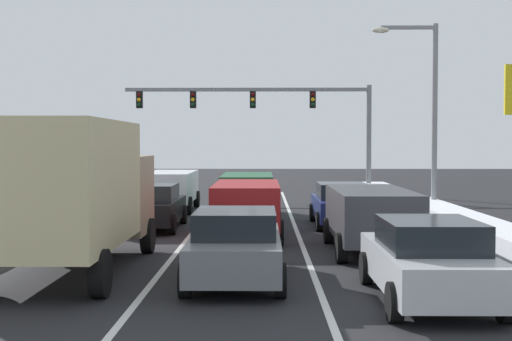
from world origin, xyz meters
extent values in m
plane|color=black|center=(0.00, 13.25, 0.00)|extent=(120.00, 120.00, 0.00)
cube|color=silver|center=(1.70, 16.56, 0.00)|extent=(0.14, 36.43, 0.01)
cube|color=silver|center=(-1.70, 16.56, 0.00)|extent=(0.14, 36.43, 0.01)
cube|color=white|center=(7.00, 16.56, 0.31)|extent=(1.43, 36.43, 0.62)
cube|color=white|center=(-7.00, 16.56, 0.34)|extent=(1.96, 36.43, 0.67)
cube|color=#B7BABF|center=(3.60, 5.91, 0.63)|extent=(1.82, 4.50, 0.70)
cube|color=black|center=(3.60, 5.76, 1.23)|extent=(1.64, 2.20, 0.55)
cube|color=red|center=(2.91, 3.71, 0.75)|extent=(0.24, 0.08, 0.14)
cube|color=red|center=(4.29, 3.71, 0.75)|extent=(0.24, 0.08, 0.14)
cylinder|color=black|center=(2.71, 7.46, 0.33)|extent=(0.22, 0.66, 0.66)
cylinder|color=black|center=(4.49, 7.46, 0.33)|extent=(0.22, 0.66, 0.66)
cylinder|color=black|center=(2.71, 4.36, 0.33)|extent=(0.22, 0.66, 0.66)
cylinder|color=black|center=(4.49, 4.36, 0.33)|extent=(0.22, 0.66, 0.66)
cube|color=#38383D|center=(3.44, 11.67, 1.04)|extent=(1.95, 4.90, 1.25)
cube|color=black|center=(3.44, 9.26, 1.32)|extent=(1.56, 0.06, 0.55)
cube|color=red|center=(2.66, 9.27, 0.94)|extent=(0.20, 0.08, 0.28)
cube|color=red|center=(4.22, 9.27, 0.94)|extent=(0.20, 0.08, 0.28)
cylinder|color=black|center=(2.49, 13.37, 0.37)|extent=(0.25, 0.74, 0.74)
cylinder|color=black|center=(4.40, 13.37, 0.37)|extent=(0.25, 0.74, 0.74)
cylinder|color=black|center=(2.49, 9.97, 0.37)|extent=(0.25, 0.74, 0.74)
cylinder|color=black|center=(4.40, 9.97, 0.37)|extent=(0.25, 0.74, 0.74)
cube|color=navy|center=(3.33, 17.59, 0.63)|extent=(1.82, 4.50, 0.70)
cube|color=black|center=(3.33, 17.44, 1.23)|extent=(1.64, 2.20, 0.55)
cube|color=red|center=(2.64, 15.39, 0.75)|extent=(0.24, 0.08, 0.14)
cube|color=red|center=(4.02, 15.39, 0.75)|extent=(0.24, 0.08, 0.14)
cylinder|color=black|center=(2.44, 19.14, 0.33)|extent=(0.22, 0.66, 0.66)
cylinder|color=black|center=(4.22, 19.14, 0.33)|extent=(0.22, 0.66, 0.66)
cylinder|color=black|center=(2.44, 16.04, 0.33)|extent=(0.22, 0.66, 0.66)
cylinder|color=black|center=(4.22, 16.04, 0.33)|extent=(0.22, 0.66, 0.66)
cube|color=slate|center=(0.03, 7.68, 0.63)|extent=(1.82, 4.50, 0.70)
cube|color=black|center=(0.03, 7.53, 1.23)|extent=(1.64, 2.20, 0.55)
cube|color=red|center=(-0.67, 5.48, 0.75)|extent=(0.24, 0.08, 0.14)
cube|color=red|center=(0.72, 5.48, 0.75)|extent=(0.24, 0.08, 0.14)
cylinder|color=black|center=(-0.86, 9.23, 0.33)|extent=(0.22, 0.66, 0.66)
cylinder|color=black|center=(0.92, 9.23, 0.33)|extent=(0.22, 0.66, 0.66)
cylinder|color=black|center=(-0.86, 6.13, 0.33)|extent=(0.22, 0.66, 0.66)
cylinder|color=black|center=(0.92, 6.13, 0.33)|extent=(0.22, 0.66, 0.66)
cube|color=maroon|center=(0.09, 14.55, 1.04)|extent=(1.95, 4.90, 1.25)
cube|color=black|center=(0.09, 12.14, 1.32)|extent=(1.56, 0.06, 0.55)
cube|color=red|center=(-0.69, 12.15, 0.94)|extent=(0.20, 0.08, 0.28)
cube|color=red|center=(0.87, 12.15, 0.94)|extent=(0.20, 0.08, 0.28)
cylinder|color=black|center=(-0.87, 16.25, 0.37)|extent=(0.25, 0.74, 0.74)
cylinder|color=black|center=(1.04, 16.25, 0.37)|extent=(0.25, 0.74, 0.74)
cylinder|color=black|center=(-0.87, 12.85, 0.37)|extent=(0.25, 0.74, 0.74)
cylinder|color=black|center=(1.04, 12.85, 0.37)|extent=(0.25, 0.74, 0.74)
cube|color=#1E5633|center=(-0.03, 20.72, 1.04)|extent=(1.95, 4.90, 1.25)
cube|color=black|center=(-0.03, 18.31, 1.32)|extent=(1.56, 0.06, 0.55)
cube|color=red|center=(-0.81, 18.32, 0.94)|extent=(0.20, 0.08, 0.28)
cube|color=red|center=(0.75, 18.32, 0.94)|extent=(0.20, 0.08, 0.28)
cylinder|color=black|center=(-0.99, 22.42, 0.37)|extent=(0.25, 0.74, 0.74)
cylinder|color=black|center=(0.92, 22.42, 0.37)|extent=(0.25, 0.74, 0.74)
cylinder|color=black|center=(-0.99, 19.02, 0.37)|extent=(0.25, 0.74, 0.74)
cylinder|color=black|center=(0.92, 19.02, 0.37)|extent=(0.25, 0.74, 0.74)
cube|color=#937F60|center=(-3.57, 11.20, 1.56)|extent=(2.35, 2.20, 2.00)
cube|color=#D1C18C|center=(-3.57, 7.60, 2.06)|extent=(2.35, 5.00, 2.60)
cylinder|color=black|center=(-4.69, 11.50, 0.46)|extent=(0.28, 0.92, 0.92)
cylinder|color=black|center=(-2.44, 11.50, 0.46)|extent=(0.28, 0.92, 0.92)
cylinder|color=black|center=(-2.44, 6.10, 0.46)|extent=(0.28, 0.92, 0.92)
cube|color=black|center=(-3.18, 16.76, 0.63)|extent=(1.82, 4.50, 0.70)
cube|color=black|center=(-3.18, 16.61, 1.23)|extent=(1.64, 2.20, 0.55)
cube|color=red|center=(-3.87, 14.56, 0.75)|extent=(0.24, 0.08, 0.14)
cube|color=red|center=(-2.48, 14.56, 0.75)|extent=(0.24, 0.08, 0.14)
cylinder|color=black|center=(-4.07, 18.31, 0.33)|extent=(0.22, 0.66, 0.66)
cylinder|color=black|center=(-2.29, 18.31, 0.33)|extent=(0.22, 0.66, 0.66)
cylinder|color=black|center=(-4.07, 15.21, 0.33)|extent=(0.22, 0.66, 0.66)
cylinder|color=black|center=(-2.29, 15.21, 0.33)|extent=(0.22, 0.66, 0.66)
cube|color=silver|center=(-3.39, 23.14, 1.04)|extent=(1.95, 4.90, 1.25)
cube|color=black|center=(-3.39, 20.73, 1.32)|extent=(1.56, 0.06, 0.55)
cube|color=red|center=(-4.17, 20.74, 0.94)|extent=(0.20, 0.08, 0.28)
cube|color=red|center=(-2.61, 20.74, 0.94)|extent=(0.20, 0.08, 0.28)
cylinder|color=black|center=(-4.34, 24.84, 0.37)|extent=(0.25, 0.74, 0.74)
cylinder|color=black|center=(-2.43, 24.84, 0.37)|extent=(0.25, 0.74, 0.74)
cylinder|color=black|center=(-4.34, 21.44, 0.37)|extent=(0.25, 0.74, 0.74)
cylinder|color=black|center=(-2.43, 21.44, 0.37)|extent=(0.25, 0.74, 0.74)
cylinder|color=slate|center=(6.60, 33.12, 3.10)|extent=(0.28, 0.28, 6.20)
cube|color=slate|center=(-0.33, 33.12, 5.95)|extent=(13.86, 0.20, 0.20)
cube|color=black|center=(3.40, 33.12, 5.38)|extent=(0.34, 0.34, 0.95)
sphere|color=#4C0A0A|center=(3.40, 32.93, 5.66)|extent=(0.22, 0.22, 0.22)
sphere|color=#F2AD14|center=(3.40, 32.93, 5.38)|extent=(0.22, 0.22, 0.22)
sphere|color=#0C3819|center=(3.40, 32.93, 5.09)|extent=(0.22, 0.22, 0.22)
cube|color=black|center=(0.00, 33.12, 5.38)|extent=(0.34, 0.34, 0.95)
sphere|color=#4C0A0A|center=(0.00, 32.93, 5.66)|extent=(0.22, 0.22, 0.22)
sphere|color=#F2AD14|center=(0.00, 32.93, 5.38)|extent=(0.22, 0.22, 0.22)
sphere|color=#0C3819|center=(0.00, 32.93, 5.09)|extent=(0.22, 0.22, 0.22)
cube|color=black|center=(-3.40, 33.12, 5.38)|extent=(0.34, 0.34, 0.95)
sphere|color=#4C0A0A|center=(-3.40, 32.93, 5.66)|extent=(0.22, 0.22, 0.22)
sphere|color=#F2AD14|center=(-3.40, 32.93, 5.38)|extent=(0.22, 0.22, 0.22)
sphere|color=#0C3819|center=(-3.40, 32.93, 5.09)|extent=(0.22, 0.22, 0.22)
cube|color=black|center=(-6.46, 33.12, 5.38)|extent=(0.34, 0.34, 0.95)
sphere|color=#4C0A0A|center=(-6.46, 32.93, 5.66)|extent=(0.22, 0.22, 0.22)
sphere|color=#F2AD14|center=(-6.46, 32.93, 5.38)|extent=(0.22, 0.22, 0.22)
sphere|color=#0C3819|center=(-6.46, 32.93, 5.09)|extent=(0.22, 0.22, 0.22)
cylinder|color=gray|center=(7.50, 21.53, 3.84)|extent=(0.22, 0.22, 7.69)
cube|color=gray|center=(6.40, 21.53, 7.54)|extent=(2.20, 0.14, 0.14)
ellipsoid|color=#EAE5C6|center=(5.30, 21.53, 7.44)|extent=(0.70, 0.36, 0.24)
camera|label=1|loc=(0.60, -6.86, 2.88)|focal=49.27mm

